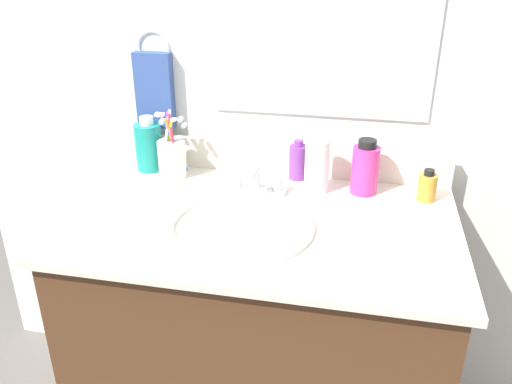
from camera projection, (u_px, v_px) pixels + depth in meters
name	position (u px, v px, depth m)	size (l,w,h in m)	color
vanity_cabinet	(260.00, 347.00, 1.49)	(0.92, 0.55, 0.77)	#4C2D19
countertop	(261.00, 222.00, 1.32)	(0.96, 0.59, 0.02)	beige
backsplash	(280.00, 159.00, 1.54)	(0.96, 0.02, 0.09)	beige
back_wall	(282.00, 207.00, 1.68)	(2.06, 0.04, 1.30)	silver
mirror_panel	(324.00, 11.00, 1.39)	(0.60, 0.01, 0.56)	#B2BCC6
towel_ring	(153.00, 48.00, 1.52)	(0.10, 0.10, 0.01)	silver
hand_towel	(155.00, 90.00, 1.56)	(0.11, 0.04, 0.22)	#334C8C
sink_basin	(240.00, 238.00, 1.28)	(0.36, 0.36, 0.11)	white
faucet	(256.00, 183.00, 1.43)	(0.16, 0.10, 0.08)	silver
bottle_soap_pink	(365.00, 168.00, 1.42)	(0.07, 0.07, 0.15)	#D8338C
bottle_cream_purple	(298.00, 161.00, 1.51)	(0.05, 0.05, 0.11)	#7A3899
bottle_mouthwash_teal	(149.00, 146.00, 1.56)	(0.08, 0.08, 0.16)	teal
bottle_lotion_white	(317.00, 165.00, 1.42)	(0.07, 0.07, 0.17)	white
bottle_oil_amber	(427.00, 187.00, 1.39)	(0.05, 0.05, 0.09)	gold
cup_white_ceramic	(172.00, 157.00, 1.52)	(0.08, 0.09, 0.20)	white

